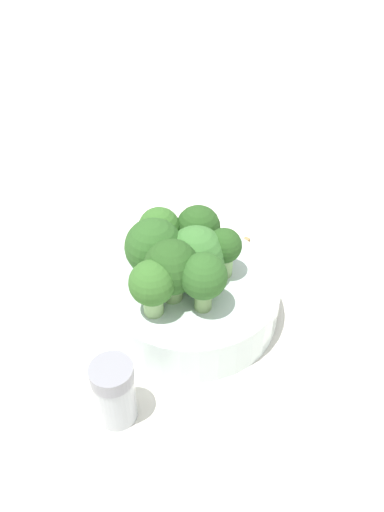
# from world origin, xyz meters

# --- Properties ---
(ground_plane) EXTENTS (3.00, 3.00, 0.00)m
(ground_plane) POSITION_xyz_m (0.00, 0.00, 0.00)
(ground_plane) COLOR silver
(bowl) EXTENTS (0.16, 0.16, 0.04)m
(bowl) POSITION_xyz_m (0.00, 0.00, 0.02)
(bowl) COLOR silver
(bowl) RESTS_ON ground_plane
(broccoli_floret_0) EXTENTS (0.03, 0.03, 0.05)m
(broccoli_floret_0) POSITION_xyz_m (-0.03, 0.01, 0.07)
(broccoli_floret_0) COLOR #84AD66
(broccoli_floret_0) RESTS_ON bowl
(broccoli_floret_1) EXTENTS (0.04, 0.04, 0.06)m
(broccoli_floret_1) POSITION_xyz_m (0.02, 0.03, 0.08)
(broccoli_floret_1) COLOR #7A9E5B
(broccoli_floret_1) RESTS_ON bowl
(broccoli_floret_2) EXTENTS (0.05, 0.05, 0.06)m
(broccoli_floret_2) POSITION_xyz_m (0.03, 0.00, 0.08)
(broccoli_floret_2) COLOR #84AD66
(broccoli_floret_2) RESTS_ON bowl
(broccoli_floret_3) EXTENTS (0.04, 0.04, 0.05)m
(broccoli_floret_3) POSITION_xyz_m (0.05, -0.00, 0.07)
(broccoli_floret_3) COLOR #8EB770
(broccoli_floret_3) RESTS_ON bowl
(broccoli_floret_4) EXTENTS (0.05, 0.05, 0.05)m
(broccoli_floret_4) POSITION_xyz_m (-0.01, 0.00, 0.07)
(broccoli_floret_4) COLOR #8EB770
(broccoli_floret_4) RESTS_ON bowl
(broccoli_floret_5) EXTENTS (0.04, 0.04, 0.05)m
(broccoli_floret_5) POSITION_xyz_m (-0.03, -0.02, 0.07)
(broccoli_floret_5) COLOR #84AD66
(broccoli_floret_5) RESTS_ON bowl
(broccoli_floret_6) EXTENTS (0.05, 0.05, 0.06)m
(broccoli_floret_6) POSITION_xyz_m (0.02, -0.03, 0.08)
(broccoli_floret_6) COLOR #7A9E5B
(broccoli_floret_6) RESTS_ON bowl
(broccoli_floret_7) EXTENTS (0.04, 0.04, 0.05)m
(broccoli_floret_7) POSITION_xyz_m (-0.01, -0.04, 0.07)
(broccoli_floret_7) COLOR #8EB770
(broccoli_floret_7) RESTS_ON bowl
(pepper_shaker) EXTENTS (0.03, 0.03, 0.06)m
(pepper_shaker) POSITION_xyz_m (0.12, 0.03, 0.03)
(pepper_shaker) COLOR #B2B7BC
(pepper_shaker) RESTS_ON ground_plane
(almond_crumb_0) EXTENTS (0.01, 0.01, 0.01)m
(almond_crumb_0) POSITION_xyz_m (-0.06, -0.09, 0.00)
(almond_crumb_0) COLOR #AD7F4C
(almond_crumb_0) RESTS_ON ground_plane
(almond_crumb_1) EXTENTS (0.01, 0.01, 0.01)m
(almond_crumb_1) POSITION_xyz_m (-0.10, -0.01, 0.00)
(almond_crumb_1) COLOR olive
(almond_crumb_1) RESTS_ON ground_plane
(almond_crumb_2) EXTENTS (0.01, 0.01, 0.01)m
(almond_crumb_2) POSITION_xyz_m (0.00, -0.10, 0.00)
(almond_crumb_2) COLOR tan
(almond_crumb_2) RESTS_ON ground_plane
(almond_crumb_3) EXTENTS (0.01, 0.01, 0.01)m
(almond_crumb_3) POSITION_xyz_m (-0.12, -0.02, 0.00)
(almond_crumb_3) COLOR #AD7F4C
(almond_crumb_3) RESTS_ON ground_plane
(almond_crumb_4) EXTENTS (0.00, 0.01, 0.01)m
(almond_crumb_4) POSITION_xyz_m (-0.05, -0.09, 0.00)
(almond_crumb_4) COLOR tan
(almond_crumb_4) RESTS_ON ground_plane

